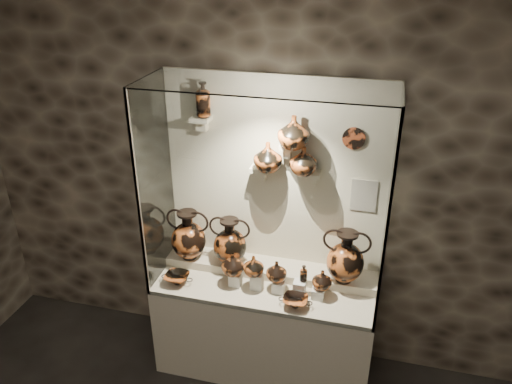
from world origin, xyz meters
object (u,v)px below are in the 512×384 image
jug_e (322,279)px  ovoid_vase_a (268,157)px  lekythos_tall (203,98)px  jug_b (254,266)px  lekythos_small (304,272)px  amphora_left (188,235)px  jug_a (233,264)px  kylix_left (177,278)px  amphora_right (346,257)px  kylix_right (295,301)px  amphora_mid (230,241)px  ovoid_vase_b (294,132)px  ovoid_vase_c (304,161)px  jug_c (277,271)px

jug_e → ovoid_vase_a: (-0.47, 0.22, 0.84)m
lekythos_tall → jug_b: bearing=-24.4°
jug_b → lekythos_small: 0.38m
amphora_left → jug_a: size_ratio=2.29×
jug_b → lekythos_tall: 1.29m
jug_a → kylix_left: jug_a is taller
amphora_right → kylix_right: amphora_right is taller
amphora_mid → ovoid_vase_b: ovoid_vase_b is taller
amphora_right → jug_a: (-0.83, -0.17, -0.09)m
ovoid_vase_c → amphora_right: bearing=-30.0°
jug_e → ovoid_vase_b: size_ratio=0.66×
amphora_right → lekythos_small: (-0.29, -0.16, -0.09)m
lekythos_small → ovoid_vase_c: 0.83m
amphora_mid → lekythos_tall: lekythos_tall is taller
jug_c → ovoid_vase_a: (-0.13, 0.22, 0.83)m
jug_b → kylix_left: size_ratio=0.68×
amphora_left → ovoid_vase_a: bearing=8.4°
kylix_right → kylix_left: bearing=163.9°
amphora_right → jug_b: 0.69m
lekythos_small → lekythos_tall: size_ratio=0.53×
kylix_right → ovoid_vase_c: 1.02m
kylix_left → lekythos_small: bearing=4.2°
amphora_left → ovoid_vase_b: (0.82, 0.06, 0.92)m
jug_e → lekythos_small: size_ratio=1.02×
jug_c → kylix_right: bearing=-26.3°
kylix_right → ovoid_vase_b: size_ratio=1.01×
amphora_right → jug_e: 0.25m
amphora_left → jug_e: bearing=-5.5°
amphora_left → ovoid_vase_c: size_ratio=2.04×
ovoid_vase_b → kylix_right: bearing=-59.3°
jug_a → kylix_left: (-0.43, -0.09, -0.14)m
jug_a → ovoid_vase_a: 0.87m
amphora_left → jug_a: amphora_left is taller
jug_b → ovoid_vase_b: 1.05m
ovoid_vase_c → jug_c: bearing=-139.1°
jug_a → ovoid_vase_c: (0.47, 0.24, 0.80)m
amphora_right → jug_e: size_ratio=2.75×
lekythos_tall → ovoid_vase_b: lekythos_tall is taller
jug_b → lekythos_small: jug_b is taller
lekythos_tall → jug_e: bearing=-6.4°
kylix_left → lekythos_tall: lekythos_tall is taller
amphora_mid → jug_c: amphora_mid is taller
amphora_left → ovoid_vase_a: ovoid_vase_a is taller
kylix_left → ovoid_vase_c: 1.34m
jug_b → lekythos_tall: (-0.45, 0.30, 1.17)m
amphora_right → ovoid_vase_c: bearing=-180.0°
amphora_right → jug_a: size_ratio=2.30×
ovoid_vase_a → ovoid_vase_b: size_ratio=0.94×
kylix_left → ovoid_vase_a: (0.64, 0.33, 0.95)m
amphora_mid → jug_a: bearing=-62.8°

